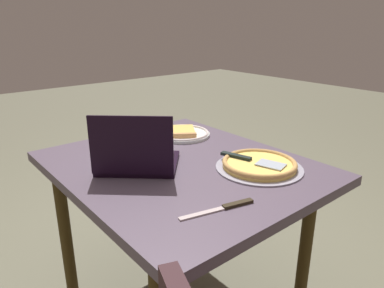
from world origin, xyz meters
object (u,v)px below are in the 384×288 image
pizza_plate (183,133)px  pizza_tray (259,164)px  dining_table (181,182)px  laptop (137,158)px  table_knife (225,207)px

pizza_plate → pizza_tray: pizza_plate is taller
pizza_tray → dining_table: bearing=40.2°
pizza_plate → pizza_tray: 0.51m
laptop → table_knife: (-0.43, -0.05, -0.04)m
pizza_tray → laptop: bearing=51.4°
pizza_plate → pizza_tray: bearing=177.1°
laptop → pizza_plate: size_ratio=1.47×
dining_table → laptop: bearing=71.3°
dining_table → pizza_tray: bearing=-139.8°
dining_table → pizza_tray: (-0.23, -0.20, 0.10)m
pizza_plate → table_knife: 0.73m
laptop → table_knife: 0.43m
laptop → pizza_plate: (0.22, -0.39, -0.03)m
pizza_plate → dining_table: bearing=140.7°
dining_table → pizza_tray: pizza_tray is taller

